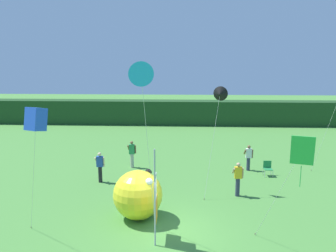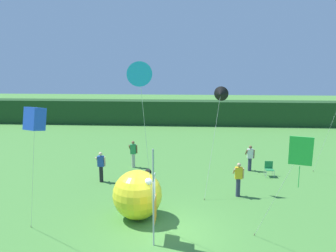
{
  "view_description": "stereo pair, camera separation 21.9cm",
  "coord_description": "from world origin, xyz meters",
  "px_view_note": "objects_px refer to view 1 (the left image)",
  "views": [
    {
      "loc": [
        0.59,
        -12.4,
        6.69
      ],
      "look_at": [
        -0.21,
        2.8,
        3.83
      ],
      "focal_mm": 35.77,
      "sensor_mm": 36.0,
      "label": 1
    },
    {
      "loc": [
        0.81,
        -12.38,
        6.69
      ],
      "look_at": [
        -0.21,
        2.8,
        3.83
      ],
      "focal_mm": 35.77,
      "sensor_mm": 36.0,
      "label": 2
    }
  ],
  "objects_px": {
    "kite_green_diamond_2": "(301,154)",
    "kite_cyan_delta_1": "(141,75)",
    "folding_chair": "(268,167)",
    "person_far_right": "(132,153)",
    "kite_blue_box_0": "(36,119)",
    "banner_flag": "(156,197)",
    "person_far_left": "(100,166)",
    "inflatable_balloon": "(138,195)",
    "person_near_banner": "(249,157)",
    "person_mid_field": "(238,178)",
    "kite_black_delta_3": "(220,94)"
  },
  "relations": [
    {
      "from": "kite_green_diamond_2",
      "to": "kite_cyan_delta_1",
      "type": "bearing_deg",
      "value": 168.65
    },
    {
      "from": "folding_chair",
      "to": "person_far_right",
      "type": "bearing_deg",
      "value": 172.15
    },
    {
      "from": "kite_blue_box_0",
      "to": "kite_green_diamond_2",
      "type": "relative_size",
      "value": 1.18
    },
    {
      "from": "banner_flag",
      "to": "folding_chair",
      "type": "bearing_deg",
      "value": 52.56
    },
    {
      "from": "person_far_left",
      "to": "person_far_right",
      "type": "bearing_deg",
      "value": 63.83
    },
    {
      "from": "kite_blue_box_0",
      "to": "inflatable_balloon",
      "type": "bearing_deg",
      "value": 45.6
    },
    {
      "from": "inflatable_balloon",
      "to": "kite_green_diamond_2",
      "type": "bearing_deg",
      "value": -29.61
    },
    {
      "from": "person_near_banner",
      "to": "kite_blue_box_0",
      "type": "xyz_separation_m",
      "value": [
        -8.95,
        -9.96,
        4.0
      ]
    },
    {
      "from": "banner_flag",
      "to": "inflatable_balloon",
      "type": "bearing_deg",
      "value": 116.32
    },
    {
      "from": "banner_flag",
      "to": "folding_chair",
      "type": "distance_m",
      "value": 10.08
    },
    {
      "from": "kite_cyan_delta_1",
      "to": "person_near_banner",
      "type": "bearing_deg",
      "value": 58.94
    },
    {
      "from": "person_far_right",
      "to": "folding_chair",
      "type": "xyz_separation_m",
      "value": [
        8.44,
        -1.16,
        -0.43
      ]
    },
    {
      "from": "person_far_left",
      "to": "inflatable_balloon",
      "type": "relative_size",
      "value": 0.81
    },
    {
      "from": "person_mid_field",
      "to": "kite_black_delta_3",
      "type": "relative_size",
      "value": 0.32
    },
    {
      "from": "kite_black_delta_3",
      "to": "banner_flag",
      "type": "bearing_deg",
      "value": -117.36
    },
    {
      "from": "person_far_left",
      "to": "folding_chair",
      "type": "xyz_separation_m",
      "value": [
        9.82,
        1.65,
        -0.42
      ]
    },
    {
      "from": "kite_green_diamond_2",
      "to": "kite_black_delta_3",
      "type": "xyz_separation_m",
      "value": [
        -1.89,
        6.8,
        1.26
      ]
    },
    {
      "from": "person_far_left",
      "to": "kite_blue_box_0",
      "type": "height_order",
      "value": "kite_blue_box_0"
    },
    {
      "from": "banner_flag",
      "to": "person_mid_field",
      "type": "relative_size",
      "value": 2.1
    },
    {
      "from": "person_mid_field",
      "to": "kite_green_diamond_2",
      "type": "bearing_deg",
      "value": -80.97
    },
    {
      "from": "banner_flag",
      "to": "person_near_banner",
      "type": "relative_size",
      "value": 2.27
    },
    {
      "from": "banner_flag",
      "to": "kite_cyan_delta_1",
      "type": "bearing_deg",
      "value": -146.98
    },
    {
      "from": "person_mid_field",
      "to": "kite_black_delta_3",
      "type": "xyz_separation_m",
      "value": [
        -0.95,
        0.83,
        4.19
      ]
    },
    {
      "from": "kite_black_delta_3",
      "to": "inflatable_balloon",
      "type": "bearing_deg",
      "value": -136.63
    },
    {
      "from": "banner_flag",
      "to": "person_far_right",
      "type": "bearing_deg",
      "value": 104.52
    },
    {
      "from": "kite_cyan_delta_1",
      "to": "banner_flag",
      "type": "bearing_deg",
      "value": 33.02
    },
    {
      "from": "person_near_banner",
      "to": "person_far_left",
      "type": "distance_m",
      "value": 9.21
    },
    {
      "from": "person_mid_field",
      "to": "kite_green_diamond_2",
      "type": "distance_m",
      "value": 6.72
    },
    {
      "from": "kite_cyan_delta_1",
      "to": "kite_green_diamond_2",
      "type": "distance_m",
      "value": 5.79
    },
    {
      "from": "folding_chair",
      "to": "kite_green_diamond_2",
      "type": "xyz_separation_m",
      "value": [
        -1.35,
        -9.26,
        3.36
      ]
    },
    {
      "from": "person_far_left",
      "to": "kite_blue_box_0",
      "type": "bearing_deg",
      "value": -90.93
    },
    {
      "from": "inflatable_balloon",
      "to": "folding_chair",
      "type": "distance_m",
      "value": 9.27
    },
    {
      "from": "person_near_banner",
      "to": "kite_green_diamond_2",
      "type": "bearing_deg",
      "value": -92.03
    },
    {
      "from": "person_far_right",
      "to": "kite_cyan_delta_1",
      "type": "relative_size",
      "value": 0.26
    },
    {
      "from": "person_near_banner",
      "to": "inflatable_balloon",
      "type": "distance_m",
      "value": 9.24
    },
    {
      "from": "kite_blue_box_0",
      "to": "kite_green_diamond_2",
      "type": "distance_m",
      "value": 8.65
    },
    {
      "from": "person_mid_field",
      "to": "person_far_right",
      "type": "xyz_separation_m",
      "value": [
        -6.14,
        4.45,
        -0.0
      ]
    },
    {
      "from": "banner_flag",
      "to": "person_far_left",
      "type": "distance_m",
      "value": 7.37
    },
    {
      "from": "kite_blue_box_0",
      "to": "person_near_banner",
      "type": "bearing_deg",
      "value": 48.04
    },
    {
      "from": "inflatable_balloon",
      "to": "kite_blue_box_0",
      "type": "relative_size",
      "value": 0.41
    },
    {
      "from": "person_near_banner",
      "to": "kite_blue_box_0",
      "type": "bearing_deg",
      "value": -131.96
    },
    {
      "from": "folding_chair",
      "to": "kite_cyan_delta_1",
      "type": "relative_size",
      "value": 0.13
    },
    {
      "from": "person_near_banner",
      "to": "person_far_left",
      "type": "relative_size",
      "value": 0.94
    },
    {
      "from": "inflatable_balloon",
      "to": "kite_black_delta_3",
      "type": "xyz_separation_m",
      "value": [
        3.78,
        3.57,
        4.05
      ]
    },
    {
      "from": "kite_green_diamond_2",
      "to": "kite_black_delta_3",
      "type": "bearing_deg",
      "value": 105.56
    },
    {
      "from": "person_near_banner",
      "to": "folding_chair",
      "type": "xyz_separation_m",
      "value": [
        0.98,
        -0.96,
        -0.36
      ]
    },
    {
      "from": "kite_blue_box_0",
      "to": "kite_green_diamond_2",
      "type": "height_order",
      "value": "kite_blue_box_0"
    },
    {
      "from": "person_near_banner",
      "to": "inflatable_balloon",
      "type": "bearing_deg",
      "value": -130.85
    },
    {
      "from": "banner_flag",
      "to": "kite_blue_box_0",
      "type": "height_order",
      "value": "kite_blue_box_0"
    },
    {
      "from": "person_near_banner",
      "to": "person_far_right",
      "type": "distance_m",
      "value": 7.45
    }
  ]
}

